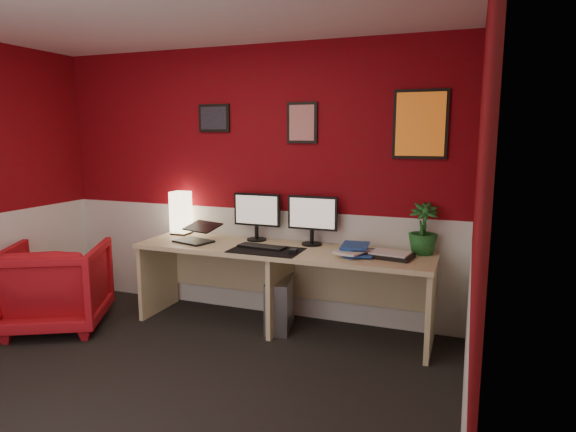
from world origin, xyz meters
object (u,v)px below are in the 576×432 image
object	(u,v)px
desk	(281,289)
potted_plant	(423,229)
monitor_left	(256,209)
armchair	(56,286)
pc_tower	(280,304)
monitor_right	(312,213)
shoji_lamp	(181,214)
zen_tray	(390,255)
laptop	(193,230)

from	to	relation	value
desk	potted_plant	bearing A→B (deg)	10.33
monitor_left	armchair	bearing A→B (deg)	-150.48
monitor_left	potted_plant	xyz separation A→B (m)	(1.49, -0.00, -0.08)
monitor_left	pc_tower	size ratio (longest dim) A/B	1.29
monitor_left	desk	bearing A→B (deg)	-33.57
monitor_right	shoji_lamp	bearing A→B (deg)	179.76
zen_tray	pc_tower	world-z (taller)	zen_tray
armchair	pc_tower	bearing A→B (deg)	172.08
zen_tray	potted_plant	world-z (taller)	potted_plant
shoji_lamp	laptop	distance (m)	0.43
laptop	monitor_right	xyz separation A→B (m)	(1.04, 0.27, 0.18)
potted_plant	pc_tower	bearing A→B (deg)	-169.99
shoji_lamp	monitor_left	world-z (taller)	monitor_left
monitor_left	armchair	world-z (taller)	monitor_left
monitor_left	monitor_right	size ratio (longest dim) A/B	1.00
laptop	monitor_left	bearing A→B (deg)	45.68
monitor_left	zen_tray	bearing A→B (deg)	-9.47
monitor_right	zen_tray	distance (m)	0.80
monitor_left	armchair	xyz separation A→B (m)	(-1.55, -0.88, -0.64)
shoji_lamp	laptop	size ratio (longest dim) A/B	1.21
zen_tray	monitor_right	bearing A→B (deg)	164.05
laptop	monitor_left	world-z (taller)	monitor_left
desk	shoji_lamp	distance (m)	1.29
desk	shoji_lamp	xyz separation A→B (m)	(-1.13, 0.22, 0.56)
shoji_lamp	zen_tray	bearing A→B (deg)	-5.84
laptop	pc_tower	bearing A→B (deg)	21.54
laptop	pc_tower	world-z (taller)	laptop
pc_tower	desk	bearing A→B (deg)	-33.66
desk	armchair	bearing A→B (deg)	-160.51
desk	potted_plant	world-z (taller)	potted_plant
shoji_lamp	pc_tower	xyz separation A→B (m)	(1.12, -0.21, -0.70)
shoji_lamp	monitor_left	distance (m)	0.82
desk	monitor_right	distance (m)	0.72
armchair	desk	bearing A→B (deg)	171.85
desk	pc_tower	size ratio (longest dim) A/B	5.78
monitor_left	laptop	bearing A→B (deg)	-151.03
monitor_right	pc_tower	distance (m)	0.85
armchair	potted_plant	bearing A→B (deg)	168.43
zen_tray	armchair	size ratio (longest dim) A/B	0.42
monitor_left	potted_plant	distance (m)	1.49
zen_tray	potted_plant	size ratio (longest dim) A/B	0.83
zen_tray	pc_tower	size ratio (longest dim) A/B	0.78
laptop	potted_plant	world-z (taller)	potted_plant
desk	laptop	xyz separation A→B (m)	(-0.83, -0.06, 0.47)
desk	monitor_right	xyz separation A→B (m)	(0.21, 0.21, 0.66)
monitor_right	zen_tray	xyz separation A→B (m)	(0.72, -0.21, -0.28)
laptop	armchair	world-z (taller)	laptop
monitor_right	armchair	distance (m)	2.35
shoji_lamp	zen_tray	size ratio (longest dim) A/B	1.14
desk	laptop	bearing A→B (deg)	-175.56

